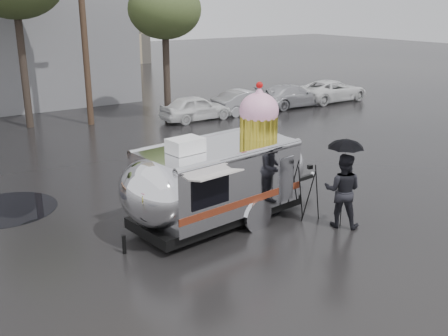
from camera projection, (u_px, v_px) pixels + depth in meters
ground at (205, 253)px, 11.93m from camera, size 120.00×120.00×0.00m
puddles at (69, 257)px, 11.72m from camera, size 12.20×9.88×0.01m
utility_pole at (83, 21)px, 22.91m from camera, size 1.60×0.28×9.00m
tree_right at (165, 10)px, 23.85m from camera, size 3.36×3.36×6.42m
parked_cars at (274, 96)px, 27.45m from camera, size 13.20×1.90×1.50m
airstream_trailer at (220, 175)px, 13.27m from camera, size 6.59×2.99×3.56m
person_right at (343, 190)px, 13.07m from camera, size 0.97×1.03×1.91m
umbrella_black at (345, 153)px, 12.78m from camera, size 1.10×1.10×2.30m
tripod at (309, 187)px, 13.58m from camera, size 0.58×0.59×1.47m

